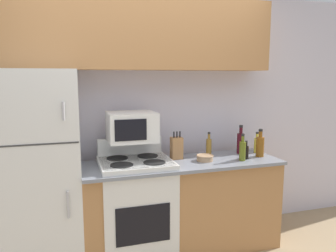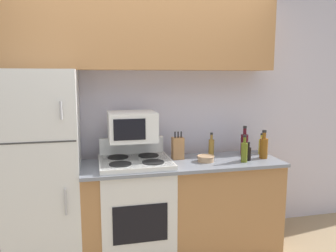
% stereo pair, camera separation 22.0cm
% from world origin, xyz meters
% --- Properties ---
extents(wall_back, '(8.00, 0.05, 2.55)m').
position_xyz_m(wall_back, '(0.00, 0.71, 1.27)').
color(wall_back, silver).
rests_on(wall_back, ground_plane).
extents(lower_cabinets, '(1.89, 0.61, 0.89)m').
position_xyz_m(lower_cabinets, '(0.31, 0.28, 0.45)').
color(lower_cabinets, '#B27A47').
rests_on(lower_cabinets, ground_plane).
extents(refrigerator, '(0.62, 0.70, 1.75)m').
position_xyz_m(refrigerator, '(-0.94, 0.34, 0.88)').
color(refrigerator, white).
rests_on(refrigerator, ground_plane).
extents(upper_cabinets, '(2.51, 0.35, 0.67)m').
position_xyz_m(upper_cabinets, '(0.00, 0.51, 2.09)').
color(upper_cabinets, '#B27A47').
rests_on(upper_cabinets, refrigerator).
extents(stove, '(0.65, 0.59, 1.10)m').
position_xyz_m(stove, '(-0.14, 0.27, 0.49)').
color(stove, white).
rests_on(stove, ground_plane).
extents(microwave, '(0.44, 0.38, 0.27)m').
position_xyz_m(microwave, '(-0.16, 0.36, 1.24)').
color(microwave, white).
rests_on(microwave, stove).
extents(knife_block, '(0.11, 0.09, 0.27)m').
position_xyz_m(knife_block, '(0.29, 0.39, 1.00)').
color(knife_block, '#B27A47').
rests_on(knife_block, lower_cabinets).
extents(bowl, '(0.16, 0.16, 0.06)m').
position_xyz_m(bowl, '(0.52, 0.23, 0.93)').
color(bowl, tan).
rests_on(bowl, lower_cabinets).
extents(bottle_olive_oil, '(0.06, 0.06, 0.26)m').
position_xyz_m(bottle_olive_oil, '(0.87, 0.13, 1.00)').
color(bottle_olive_oil, '#5B6619').
rests_on(bottle_olive_oil, lower_cabinets).
extents(bottle_whiskey, '(0.08, 0.08, 0.28)m').
position_xyz_m(bottle_whiskey, '(1.12, 0.22, 1.00)').
color(bottle_whiskey, brown).
rests_on(bottle_whiskey, lower_cabinets).
extents(bottle_cooking_spray, '(0.06, 0.06, 0.22)m').
position_xyz_m(bottle_cooking_spray, '(1.19, 0.38, 0.98)').
color(bottle_cooking_spray, gold).
rests_on(bottle_cooking_spray, lower_cabinets).
extents(bottle_wine_red, '(0.08, 0.08, 0.30)m').
position_xyz_m(bottle_wine_red, '(1.00, 0.40, 1.01)').
color(bottle_wine_red, '#470F19').
rests_on(bottle_wine_red, lower_cabinets).
extents(bottle_vinegar, '(0.06, 0.06, 0.24)m').
position_xyz_m(bottle_vinegar, '(0.65, 0.42, 0.99)').
color(bottle_vinegar, olive).
rests_on(bottle_vinegar, lower_cabinets).
extents(bottle_soy_sauce, '(0.05, 0.05, 0.18)m').
position_xyz_m(bottle_soy_sauce, '(0.94, 0.18, 0.97)').
color(bottle_soy_sauce, black).
rests_on(bottle_soy_sauce, lower_cabinets).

